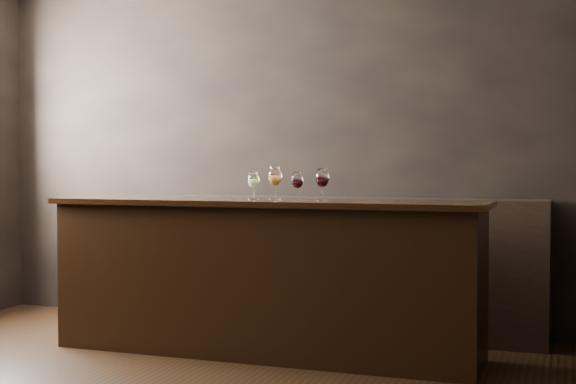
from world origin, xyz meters
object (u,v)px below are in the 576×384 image
(bar_counter, at_px, (265,280))
(glass_white, at_px, (253,181))
(back_bar_shelf, at_px, (351,266))
(glass_amber, at_px, (275,177))
(glass_red_b, at_px, (322,179))
(glass_red_a, at_px, (297,181))

(bar_counter, relative_size, glass_white, 15.55)
(back_bar_shelf, bearing_deg, glass_amber, -111.34)
(back_bar_shelf, xyz_separation_m, glass_white, (-0.46, -0.80, 0.64))
(bar_counter, distance_m, back_bar_shelf, 0.88)
(bar_counter, height_order, glass_red_b, glass_red_b)
(bar_counter, xyz_separation_m, glass_white, (-0.08, -0.00, 0.65))
(back_bar_shelf, xyz_separation_m, glass_amber, (-0.31, -0.79, 0.66))
(bar_counter, distance_m, glass_red_b, 0.78)
(back_bar_shelf, bearing_deg, glass_white, -119.80)
(glass_red_b, bearing_deg, glass_red_a, -178.83)
(glass_red_a, bearing_deg, bar_counter, 178.17)
(bar_counter, relative_size, glass_red_a, 15.46)
(glass_white, height_order, glass_red_b, glass_red_b)
(glass_white, relative_size, glass_red_b, 0.88)
(glass_white, distance_m, glass_amber, 0.15)
(back_bar_shelf, height_order, glass_white, glass_white)
(back_bar_shelf, bearing_deg, bar_counter, -115.30)
(glass_white, bearing_deg, back_bar_shelf, 60.20)
(bar_counter, xyz_separation_m, glass_red_a, (0.23, -0.01, 0.65))
(glass_white, bearing_deg, glass_amber, 3.45)
(glass_red_a, bearing_deg, back_bar_shelf, 79.53)
(glass_amber, height_order, glass_red_b, glass_amber)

